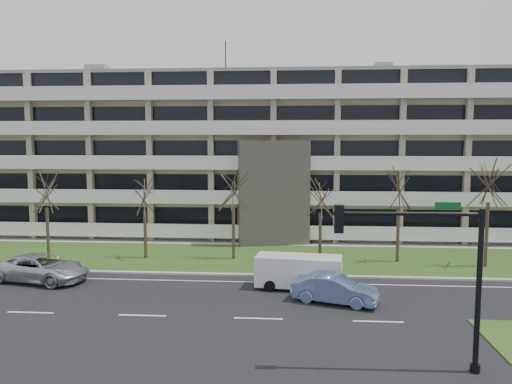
# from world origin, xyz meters

# --- Properties ---
(ground) EXTENTS (160.00, 160.00, 0.00)m
(ground) POSITION_xyz_m (0.00, 0.00, 0.00)
(ground) COLOR black
(ground) RESTS_ON ground
(grass_verge) EXTENTS (90.00, 10.00, 0.06)m
(grass_verge) POSITION_xyz_m (0.00, 13.00, 0.03)
(grass_verge) COLOR #35521B
(grass_verge) RESTS_ON ground
(curb) EXTENTS (90.00, 0.35, 0.12)m
(curb) POSITION_xyz_m (0.00, 8.00, 0.06)
(curb) COLOR #B2B2AD
(curb) RESTS_ON ground
(sidewalk) EXTENTS (90.00, 2.00, 0.08)m
(sidewalk) POSITION_xyz_m (0.00, 18.50, 0.04)
(sidewalk) COLOR #B2B2AD
(sidewalk) RESTS_ON ground
(lane_edge_line) EXTENTS (90.00, 0.12, 0.01)m
(lane_edge_line) POSITION_xyz_m (0.00, 6.50, 0.01)
(lane_edge_line) COLOR white
(lane_edge_line) RESTS_ON ground
(apartment_building) EXTENTS (60.50, 15.10, 18.75)m
(apartment_building) POSITION_xyz_m (-0.01, 25.32, 7.61)
(apartment_building) COLOR #C3B697
(apartment_building) RESTS_ON ground
(silver_pickup) EXTENTS (6.67, 4.10, 1.73)m
(silver_pickup) POSITION_xyz_m (-14.38, 5.75, 0.86)
(silver_pickup) COLOR silver
(silver_pickup) RESTS_ON ground
(blue_sedan) EXTENTS (5.02, 3.06, 1.56)m
(blue_sedan) POSITION_xyz_m (4.09, 2.78, 0.78)
(blue_sedan) COLOR #7088C2
(blue_sedan) RESTS_ON ground
(white_van) EXTENTS (5.38, 2.58, 2.01)m
(white_van) POSITION_xyz_m (2.17, 5.34, 1.21)
(white_van) COLOR white
(white_van) RESTS_ON ground
(traffic_signal) EXTENTS (5.78, 0.49, 6.68)m
(traffic_signal) POSITION_xyz_m (6.95, -5.30, 4.32)
(traffic_signal) COLOR black
(traffic_signal) RESTS_ON ground
(tree_1) EXTENTS (3.50, 3.50, 6.99)m
(tree_1) POSITION_xyz_m (-16.92, 11.77, 5.43)
(tree_1) COLOR #382B21
(tree_1) RESTS_ON ground
(tree_2) EXTENTS (3.28, 3.28, 6.56)m
(tree_2) POSITION_xyz_m (-9.48, 12.26, 5.10)
(tree_2) COLOR #382B21
(tree_2) RESTS_ON ground
(tree_3) EXTENTS (3.63, 3.63, 7.26)m
(tree_3) POSITION_xyz_m (-2.74, 12.49, 5.65)
(tree_3) COLOR #382B21
(tree_3) RESTS_ON ground
(tree_4) EXTENTS (3.33, 3.33, 6.67)m
(tree_4) POSITION_xyz_m (3.74, 11.75, 5.18)
(tree_4) COLOR #382B21
(tree_4) RESTS_ON ground
(tree_5) EXTENTS (3.74, 3.74, 7.48)m
(tree_5) POSITION_xyz_m (9.47, 12.42, 5.82)
(tree_5) COLOR #382B21
(tree_5) RESTS_ON ground
(tree_6) EXTENTS (4.17, 4.17, 8.34)m
(tree_6) POSITION_xyz_m (15.42, 11.43, 6.49)
(tree_6) COLOR #382B21
(tree_6) RESTS_ON ground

